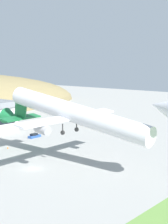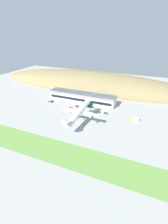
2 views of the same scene
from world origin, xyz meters
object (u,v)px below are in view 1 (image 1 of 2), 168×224
service_car_2 (34,136)px  traffic_cone_0 (8,147)px  cargo_airplane (73,114)px  box_truck (95,122)px

service_car_2 → traffic_cone_0: 16.31m
cargo_airplane → box_truck: (45.00, 27.80, -11.19)m
service_car_2 → box_truck: 30.14m
cargo_airplane → traffic_cone_0: (-0.52, 25.27, -12.43)m
service_car_2 → traffic_cone_0: bearing=-162.0°
cargo_airplane → traffic_cone_0: 28.17m
box_truck → traffic_cone_0: size_ratio=11.33×
cargo_airplane → traffic_cone_0: size_ratio=94.28×
cargo_airplane → traffic_cone_0: cargo_airplane is taller
service_car_2 → box_truck: box_truck is taller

